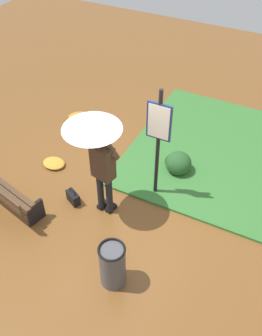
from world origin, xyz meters
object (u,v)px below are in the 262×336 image
trash_bin (113,265)px  person_with_umbrella (97,144)px  info_sign_post (158,134)px  handbag (73,197)px  park_bench (3,195)px

trash_bin → person_with_umbrella: bearing=-53.3°
person_with_umbrella → info_sign_post: info_sign_post is taller
person_with_umbrella → handbag: person_with_umbrella is taller
trash_bin → handbag: bearing=-37.3°
info_sign_post → trash_bin: 2.28m
handbag → trash_bin: size_ratio=0.44×
info_sign_post → handbag: 2.05m
info_sign_post → person_with_umbrella: bearing=48.4°
handbag → park_bench: park_bench is taller
person_with_umbrella → trash_bin: bearing=126.7°
handbag → park_bench: size_ratio=0.26×
person_with_umbrella → handbag: (0.56, 0.10, -1.42)m
handbag → trash_bin: 1.87m
person_with_umbrella → trash_bin: size_ratio=2.45×
handbag → person_with_umbrella: bearing=-169.8°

